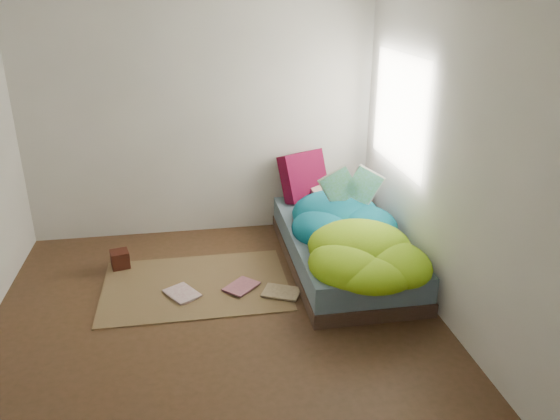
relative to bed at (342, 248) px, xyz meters
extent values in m
cube|color=#412E19|center=(-1.22, -0.72, -0.17)|extent=(3.50, 3.50, 0.00)
cube|color=silver|center=(-1.22, 1.03, 1.13)|extent=(3.50, 0.04, 2.60)
cube|color=silver|center=(-1.22, -2.47, 1.13)|extent=(3.50, 0.04, 2.60)
cube|color=silver|center=(0.53, -0.72, 1.13)|extent=(0.04, 3.50, 2.60)
cube|color=silver|center=(0.52, 0.18, 1.23)|extent=(0.01, 1.00, 1.20)
cube|color=#37271E|center=(0.00, 0.00, -0.11)|extent=(1.00, 2.00, 0.12)
cube|color=slate|center=(0.00, 0.00, 0.06)|extent=(0.98, 1.96, 0.22)
cube|color=brown|center=(-1.37, -0.17, -0.16)|extent=(1.60, 1.10, 0.01)
cube|color=beige|center=(0.18, 0.79, 0.24)|extent=(0.65, 0.46, 0.14)
cube|color=#450423|center=(-0.18, 0.90, 0.42)|extent=(0.51, 0.37, 0.50)
cube|color=#38130C|center=(-2.05, 0.28, -0.08)|extent=(0.19, 0.19, 0.16)
imported|color=silver|center=(-1.58, -0.38, -0.15)|extent=(0.34, 0.37, 0.02)
imported|color=#B4686D|center=(-1.06, -0.23, -0.14)|extent=(0.35, 0.36, 0.03)
imported|color=tan|center=(-0.70, -0.55, -0.14)|extent=(0.37, 0.33, 0.02)
camera|label=1|loc=(-1.34, -4.41, 2.25)|focal=35.00mm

